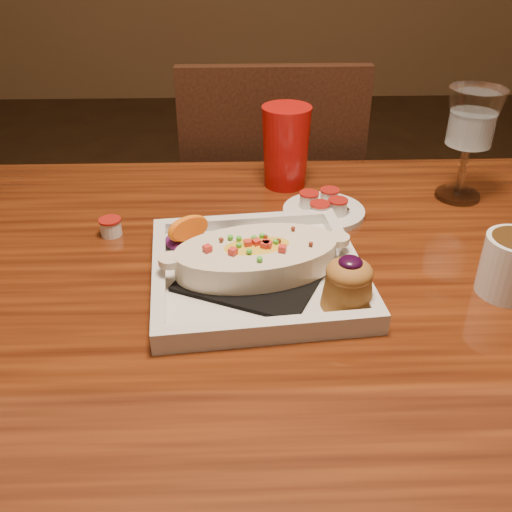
{
  "coord_description": "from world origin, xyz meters",
  "views": [
    {
      "loc": [
        -0.07,
        -0.65,
        1.2
      ],
      "look_at": [
        -0.05,
        0.05,
        0.77
      ],
      "focal_mm": 40.0,
      "sensor_mm": 36.0,
      "label": 1
    }
  ],
  "objects_px": {
    "plate": "(263,265)",
    "saucer": "(323,209)",
    "chair_far": "(269,223)",
    "table": "(291,338)",
    "goblet": "(472,124)",
    "red_tumbler": "(286,147)"
  },
  "relations": [
    {
      "from": "plate",
      "to": "saucer",
      "type": "xyz_separation_m",
      "value": [
        0.11,
        0.2,
        -0.02
      ]
    },
    {
      "from": "chair_far",
      "to": "plate",
      "type": "height_order",
      "value": "chair_far"
    },
    {
      "from": "chair_far",
      "to": "saucer",
      "type": "relative_size",
      "value": 6.65
    },
    {
      "from": "chair_far",
      "to": "plate",
      "type": "xyz_separation_m",
      "value": [
        -0.04,
        -0.62,
        0.27
      ]
    },
    {
      "from": "plate",
      "to": "chair_far",
      "type": "bearing_deg",
      "value": 80.19
    },
    {
      "from": "table",
      "to": "goblet",
      "type": "xyz_separation_m",
      "value": [
        0.32,
        0.27,
        0.23
      ]
    },
    {
      "from": "plate",
      "to": "red_tumbler",
      "type": "height_order",
      "value": "red_tumbler"
    },
    {
      "from": "table",
      "to": "red_tumbler",
      "type": "bearing_deg",
      "value": 87.84
    },
    {
      "from": "table",
      "to": "saucer",
      "type": "distance_m",
      "value": 0.24
    },
    {
      "from": "goblet",
      "to": "red_tumbler",
      "type": "xyz_separation_m",
      "value": [
        -0.31,
        0.07,
        -0.06
      ]
    },
    {
      "from": "chair_far",
      "to": "goblet",
      "type": "relative_size",
      "value": 4.7
    },
    {
      "from": "table",
      "to": "saucer",
      "type": "xyz_separation_m",
      "value": [
        0.07,
        0.21,
        0.11
      ]
    },
    {
      "from": "goblet",
      "to": "red_tumbler",
      "type": "bearing_deg",
      "value": 168.09
    },
    {
      "from": "chair_far",
      "to": "plate",
      "type": "relative_size",
      "value": 2.93
    },
    {
      "from": "table",
      "to": "chair_far",
      "type": "height_order",
      "value": "chair_far"
    },
    {
      "from": "table",
      "to": "red_tumbler",
      "type": "height_order",
      "value": "red_tumbler"
    },
    {
      "from": "goblet",
      "to": "saucer",
      "type": "relative_size",
      "value": 1.41
    },
    {
      "from": "table",
      "to": "goblet",
      "type": "relative_size",
      "value": 7.59
    },
    {
      "from": "plate",
      "to": "red_tumbler",
      "type": "xyz_separation_m",
      "value": [
        0.05,
        0.32,
        0.05
      ]
    },
    {
      "from": "chair_far",
      "to": "saucer",
      "type": "distance_m",
      "value": 0.5
    },
    {
      "from": "saucer",
      "to": "plate",
      "type": "bearing_deg",
      "value": -119.3
    },
    {
      "from": "chair_far",
      "to": "plate",
      "type": "bearing_deg",
      "value": 86.09
    }
  ]
}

